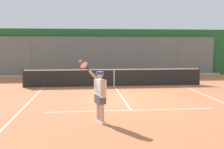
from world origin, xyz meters
name	(u,v)px	position (x,y,z in m)	size (l,w,h in m)	color
ground_plane	(123,99)	(0.00, 0.00, 0.00)	(60.00, 60.00, 0.00)	#B76B42
court_line_markings	(132,112)	(0.00, 2.12, 0.00)	(7.85, 10.22, 0.01)	white
fence_backdrop	(106,53)	(0.00, -9.34, 1.73)	(19.57, 1.37, 3.50)	slate
tennis_net	(114,77)	(0.00, -3.73, 0.49)	(10.08, 0.09, 1.07)	#2D2D2D
tennis_player	(100,93)	(1.19, 3.25, 0.89)	(0.82, 1.15, 1.83)	silver
tennis_ball_by_sideline	(168,89)	(-2.66, -2.26, 0.03)	(0.07, 0.07, 0.07)	#C1D138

